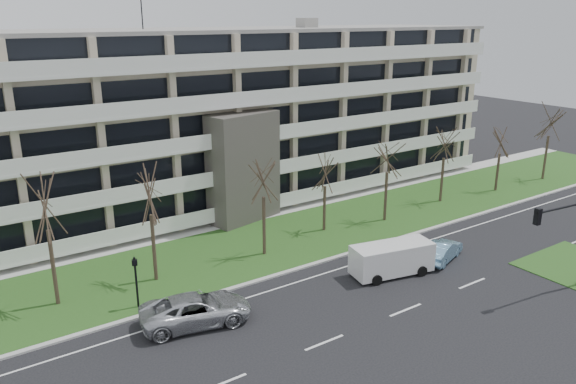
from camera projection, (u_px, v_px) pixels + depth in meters
ground at (406, 310)px, 32.61m from camera, size 160.00×160.00×0.00m
grass_verge at (281, 239)px, 42.81m from camera, size 90.00×10.00×0.06m
curb at (321, 262)px, 38.88m from camera, size 90.00×0.35×0.12m
sidewalk at (245, 219)px, 47.13m from camera, size 90.00×2.00×0.08m
grass_median at (571, 264)px, 38.61m from camera, size 7.00×5.00×0.06m
lane_edge_line at (335, 270)px, 37.72m from camera, size 90.00×0.12×0.01m
apartment_building at (204, 118)px, 50.20m from camera, size 60.50×15.10×18.75m
silver_pickup at (196, 310)px, 30.96m from camera, size 6.60×4.11×1.70m
blue_sedan at (442, 251)px, 39.10m from camera, size 4.51×2.81×1.40m
white_van at (393, 256)px, 36.80m from camera, size 5.75×3.11×2.11m
traffic_signal at (570, 232)px, 33.66m from camera, size 5.24×0.92×6.09m
pedestrian_signal at (136, 276)px, 32.28m from camera, size 0.36×0.33×3.21m
tree_1 at (44, 199)px, 31.30m from camera, size 4.22×4.22×8.44m
tree_2 at (149, 188)px, 34.45m from camera, size 4.01×4.01×8.02m
tree_3 at (263, 174)px, 38.44m from camera, size 3.86×3.86×7.71m
tree_4 at (325, 169)px, 43.16m from camera, size 3.28×3.28×6.57m
tree_5 at (388, 153)px, 45.15m from camera, size 3.73×3.73×7.47m
tree_6 at (445, 141)px, 49.95m from camera, size 3.68×3.68×7.36m
tree_7 at (501, 139)px, 53.24m from camera, size 3.34×3.34×6.69m
tree_8 at (551, 118)px, 56.74m from camera, size 4.12×4.12×8.23m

